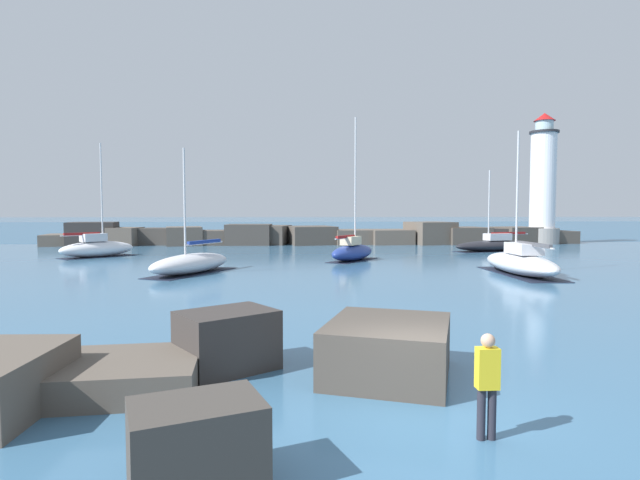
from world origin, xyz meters
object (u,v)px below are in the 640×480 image
at_px(lighthouse, 543,187).
at_px(sailboat_moored_1, 352,251).
at_px(sailboat_moored_2, 191,263).
at_px(sailboat_moored_4, 97,248).
at_px(sailboat_moored_0, 520,262).
at_px(person_on_rocks, 487,380).
at_px(sailboat_moored_3, 494,245).

relative_size(lighthouse, sailboat_moored_1, 1.38).
height_order(sailboat_moored_2, sailboat_moored_4, sailboat_moored_4).
height_order(lighthouse, sailboat_moored_0, lighthouse).
distance_m(sailboat_moored_2, sailboat_moored_4, 15.01).
height_order(lighthouse, sailboat_moored_2, lighthouse).
distance_m(sailboat_moored_1, person_on_rocks, 29.66).
height_order(lighthouse, sailboat_moored_1, lighthouse).
distance_m(sailboat_moored_4, person_on_rocks, 38.90).
bearing_deg(sailboat_moored_1, person_on_rocks, -92.95).
xyz_separation_m(sailboat_moored_0, sailboat_moored_3, (5.40, 16.68, -0.10)).
bearing_deg(sailboat_moored_4, person_on_rocks, -60.78).
height_order(sailboat_moored_0, sailboat_moored_4, sailboat_moored_4).
xyz_separation_m(sailboat_moored_1, sailboat_moored_4, (-20.52, 4.33, 0.01)).
relative_size(sailboat_moored_2, sailboat_moored_4, 0.80).
height_order(lighthouse, sailboat_moored_3, lighthouse).
xyz_separation_m(sailboat_moored_1, person_on_rocks, (-1.53, -29.62, 0.26)).
distance_m(sailboat_moored_2, person_on_rocks, 24.38).
relative_size(sailboat_moored_0, sailboat_moored_4, 0.92).
bearing_deg(sailboat_moored_3, lighthouse, 46.29).
xyz_separation_m(sailboat_moored_3, sailboat_moored_4, (-34.90, -3.65, 0.14)).
height_order(sailboat_moored_0, sailboat_moored_2, sailboat_moored_0).
distance_m(sailboat_moored_0, sailboat_moored_2, 19.76).
bearing_deg(person_on_rocks, sailboat_moored_1, 87.05).
bearing_deg(sailboat_moored_2, sailboat_moored_4, 130.80).
bearing_deg(sailboat_moored_1, sailboat_moored_4, 168.08).
height_order(sailboat_moored_1, sailboat_moored_2, sailboat_moored_1).
distance_m(sailboat_moored_1, sailboat_moored_2, 12.81).
height_order(sailboat_moored_2, person_on_rocks, sailboat_moored_2).
relative_size(sailboat_moored_0, person_on_rocks, 4.85).
xyz_separation_m(sailboat_moored_1, sailboat_moored_2, (-10.71, -7.03, -0.12)).
relative_size(lighthouse, sailboat_moored_0, 1.74).
bearing_deg(person_on_rocks, sailboat_moored_2, 112.12).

